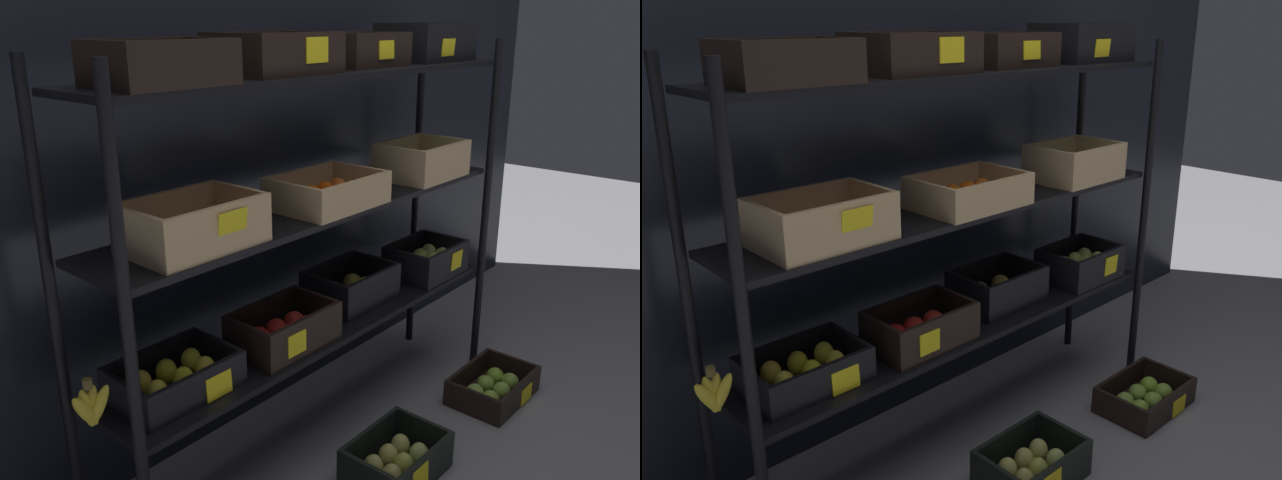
{
  "view_description": "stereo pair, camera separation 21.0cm",
  "coord_description": "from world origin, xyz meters",
  "views": [
    {
      "loc": [
        -1.59,
        -1.38,
        1.48
      ],
      "look_at": [
        0.0,
        0.0,
        0.77
      ],
      "focal_mm": 36.72,
      "sensor_mm": 36.0,
      "label": 1
    },
    {
      "loc": [
        -1.45,
        -1.53,
        1.48
      ],
      "look_at": [
        0.0,
        0.0,
        0.77
      ],
      "focal_mm": 36.72,
      "sensor_mm": 36.0,
      "label": 2
    }
  ],
  "objects": [
    {
      "name": "display_rack",
      "position": [
        0.01,
        -0.01,
        0.91
      ],
      "size": [
        1.85,
        0.38,
        1.47
      ],
      "color": "black",
      "rests_on": "ground_plane"
    },
    {
      "name": "storefront_wall",
      "position": [
        0.0,
        0.37,
        1.24
      ],
      "size": [
        4.14,
        0.12,
        2.47
      ],
      "primitive_type": "cube",
      "color": "black",
      "rests_on": "ground_plane"
    },
    {
      "name": "crate_ground_pear",
      "position": [
        -0.01,
        -0.35,
        0.06
      ],
      "size": [
        0.34,
        0.25,
        0.14
      ],
      "color": "black",
      "rests_on": "ground_plane"
    },
    {
      "name": "crate_ground_apple_green",
      "position": [
        0.65,
        -0.38,
        0.04
      ],
      "size": [
        0.37,
        0.25,
        0.11
      ],
      "color": "black",
      "rests_on": "ground_plane"
    },
    {
      "name": "ground_plane",
      "position": [
        0.0,
        0.0,
        0.0
      ],
      "size": [
        10.0,
        10.0,
        0.0
      ],
      "primitive_type": "plane",
      "color": "gray"
    }
  ]
}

